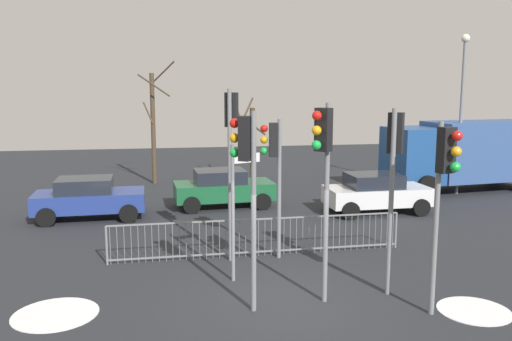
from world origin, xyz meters
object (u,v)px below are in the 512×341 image
at_px(car_green_trailing, 223,188).
at_px(traffic_light_foreground_right, 231,136).
at_px(traffic_light_mid_left, 247,166).
at_px(traffic_light_foreground_left, 274,157).
at_px(car_white_far, 376,192).
at_px(traffic_light_rear_left, 323,159).
at_px(bare_tree_centre, 252,141).
at_px(traffic_light_mid_right, 444,176).
at_px(bare_tree_left, 154,125).
at_px(street_lamp, 462,98).
at_px(traffic_light_rear_right, 394,159).
at_px(direction_sign_post, 235,206).
at_px(car_blue_mid, 89,198).

bearing_deg(car_green_trailing, traffic_light_foreground_right, -97.47).
relative_size(traffic_light_foreground_right, traffic_light_mid_left, 1.10).
relative_size(traffic_light_foreground_left, car_white_far, 0.99).
bearing_deg(traffic_light_rear_left, bare_tree_centre, -43.46).
bearing_deg(traffic_light_foreground_right, car_green_trailing, 110.92).
xyz_separation_m(traffic_light_mid_right, bare_tree_centre, (-1.20, 16.42, -0.96)).
relative_size(car_green_trailing, bare_tree_left, 0.67).
height_order(traffic_light_mid_right, bare_tree_left, bare_tree_left).
height_order(traffic_light_foreground_left, bare_tree_centre, bare_tree_centre).
bearing_deg(traffic_light_mid_left, traffic_light_rear_left, -56.72).
relative_size(traffic_light_mid_right, car_white_far, 1.04).
relative_size(traffic_light_foreground_left, car_green_trailing, 0.98).
relative_size(traffic_light_rear_left, street_lamp, 0.63).
height_order(traffic_light_rear_right, traffic_light_mid_right, traffic_light_rear_right).
relative_size(traffic_light_rear_right, bare_tree_left, 0.72).
relative_size(traffic_light_rear_left, direction_sign_post, 1.30).
height_order(traffic_light_foreground_right, traffic_light_rear_left, traffic_light_foreground_right).
relative_size(traffic_light_foreground_right, car_green_trailing, 1.18).
bearing_deg(car_blue_mid, traffic_light_rear_left, -57.25).
xyz_separation_m(traffic_light_rear_right, traffic_light_mid_right, (0.41, -1.44, -0.16)).
xyz_separation_m(traffic_light_foreground_left, street_lamp, (9.71, 7.37, 1.38)).
bearing_deg(car_green_trailing, bare_tree_centre, 66.44).
xyz_separation_m(direction_sign_post, street_lamp, (10.96, 8.91, 2.32)).
relative_size(traffic_light_rear_right, traffic_light_mid_right, 1.05).
bearing_deg(direction_sign_post, traffic_light_mid_left, -111.48).
height_order(car_blue_mid, bare_tree_centre, bare_tree_centre).
bearing_deg(car_white_far, street_lamp, 28.51).
relative_size(traffic_light_foreground_left, car_blue_mid, 0.99).
xyz_separation_m(traffic_light_mid_left, street_lamp, (10.94, 10.66, 1.11)).
distance_m(traffic_light_foreground_right, direction_sign_post, 2.23).
xyz_separation_m(traffic_light_mid_left, direction_sign_post, (-0.02, 1.75, -1.21)).
bearing_deg(traffic_light_mid_left, car_white_far, -6.39).
height_order(traffic_light_rear_right, traffic_light_mid_left, traffic_light_rear_right).
height_order(traffic_light_foreground_right, traffic_light_mid_right, traffic_light_foreground_right).
xyz_separation_m(traffic_light_foreground_left, car_green_trailing, (-0.70, 6.46, -2.03)).
distance_m(traffic_light_foreground_right, car_white_far, 7.89).
bearing_deg(traffic_light_foreground_right, traffic_light_rear_right, -17.29).
height_order(traffic_light_rear_left, direction_sign_post, traffic_light_rear_left).
height_order(traffic_light_rear_right, traffic_light_foreground_right, traffic_light_foreground_right).
relative_size(traffic_light_foreground_left, bare_tree_centre, 0.93).
height_order(traffic_light_foreground_left, direction_sign_post, traffic_light_foreground_left).
bearing_deg(car_white_far, traffic_light_foreground_left, -137.81).
bearing_deg(traffic_light_foreground_left, street_lamp, -45.43).
bearing_deg(street_lamp, direction_sign_post, -140.89).
bearing_deg(traffic_light_foreground_left, car_blue_mid, 53.47).
height_order(direction_sign_post, street_lamp, street_lamp).
distance_m(traffic_light_mid_left, bare_tree_left, 15.44).
bearing_deg(car_white_far, traffic_light_mid_left, -128.85).
height_order(traffic_light_foreground_right, traffic_light_foreground_left, traffic_light_foreground_right).
bearing_deg(bare_tree_left, traffic_light_rear_left, -75.97).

